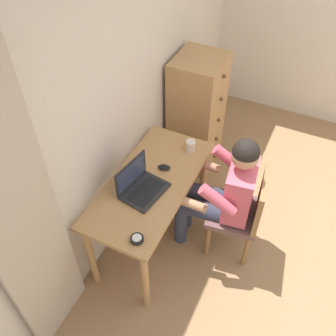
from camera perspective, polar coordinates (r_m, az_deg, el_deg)
name	(u,v)px	position (r m, az deg, el deg)	size (l,w,h in m)	color
wall_back	(123,96)	(2.86, -6.93, 10.82)	(4.80, 0.05, 2.50)	beige
curtain_panel	(27,234)	(2.30, -20.58, -9.36)	(0.51, 0.03, 2.16)	#BCAD99
desk	(151,192)	(2.95, -2.60, -3.62)	(1.24, 0.58, 0.75)	tan
dresser	(197,114)	(3.76, 4.36, 8.23)	(0.50, 0.48, 1.20)	tan
chair	(243,210)	(3.07, 11.39, -6.31)	(0.47, 0.45, 0.87)	brown
person_seated	(223,190)	(2.94, 8.43, -3.27)	(0.58, 0.62, 1.19)	#33384C
laptop	(140,185)	(2.77, -4.23, -2.63)	(0.37, 0.30, 0.24)	#232326
computer_mouse	(164,167)	(2.94, -0.59, 0.10)	(0.06, 0.10, 0.03)	black
desk_clock	(137,239)	(2.52, -4.74, -10.70)	(0.09, 0.09, 0.03)	black
coffee_mug	(191,146)	(3.09, 3.47, 3.42)	(0.12, 0.08, 0.09)	silver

